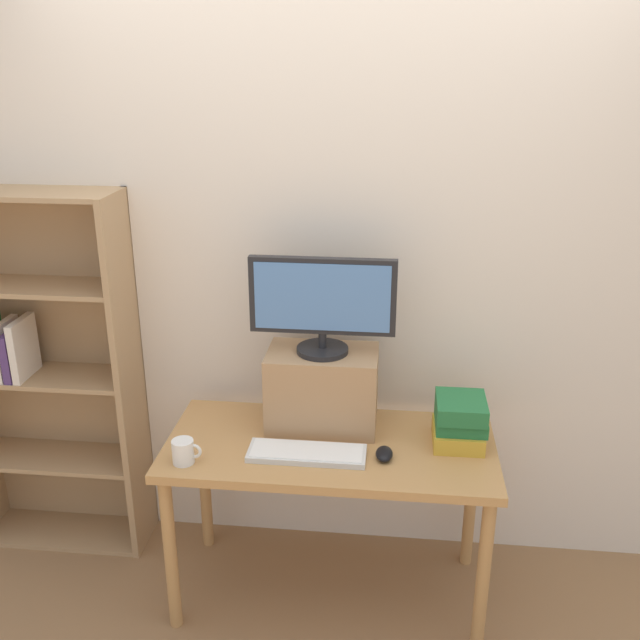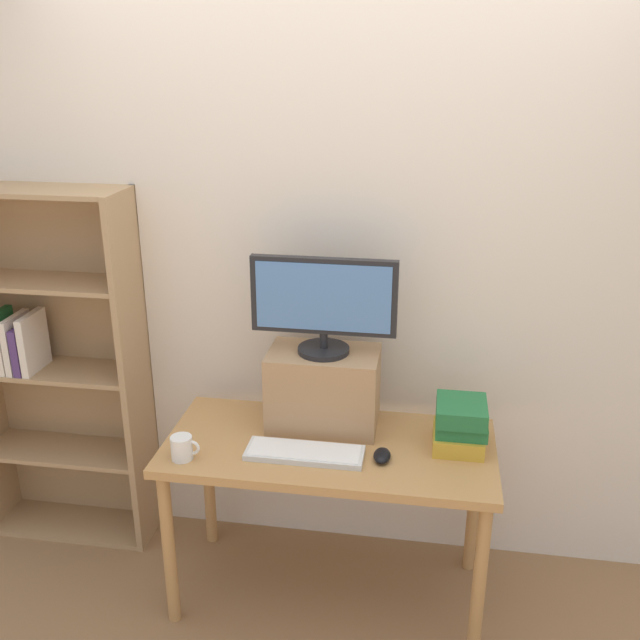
{
  "view_description": "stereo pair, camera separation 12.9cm",
  "coord_description": "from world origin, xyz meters",
  "px_view_note": "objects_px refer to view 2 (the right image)",
  "views": [
    {
      "loc": [
        0.22,
        -2.4,
        2.14
      ],
      "look_at": [
        -0.05,
        0.06,
        1.2
      ],
      "focal_mm": 40.0,
      "sensor_mm": 36.0,
      "label": 1
    },
    {
      "loc": [
        0.35,
        -2.38,
        2.14
      ],
      "look_at": [
        -0.05,
        0.06,
        1.2
      ],
      "focal_mm": 40.0,
      "sensor_mm": 36.0,
      "label": 2
    }
  ],
  "objects_px": {
    "computer_monitor": "(324,303)",
    "coffee_mug": "(182,448)",
    "bookshelf_unit": "(52,365)",
    "keyboard": "(305,453)",
    "riser_box": "(324,389)",
    "computer_mouse": "(382,456)",
    "desk": "(329,463)",
    "book_stack": "(460,425)"
  },
  "relations": [
    {
      "from": "computer_monitor",
      "to": "coffee_mug",
      "type": "height_order",
      "value": "computer_monitor"
    },
    {
      "from": "bookshelf_unit",
      "to": "coffee_mug",
      "type": "height_order",
      "value": "bookshelf_unit"
    },
    {
      "from": "keyboard",
      "to": "riser_box",
      "type": "bearing_deg",
      "value": 82.68
    },
    {
      "from": "keyboard",
      "to": "computer_mouse",
      "type": "relative_size",
      "value": 4.26
    },
    {
      "from": "bookshelf_unit",
      "to": "coffee_mug",
      "type": "distance_m",
      "value": 0.9
    },
    {
      "from": "bookshelf_unit",
      "to": "riser_box",
      "type": "height_order",
      "value": "bookshelf_unit"
    },
    {
      "from": "riser_box",
      "to": "keyboard",
      "type": "distance_m",
      "value": 0.29
    },
    {
      "from": "riser_box",
      "to": "coffee_mug",
      "type": "relative_size",
      "value": 3.92
    },
    {
      "from": "computer_monitor",
      "to": "computer_mouse",
      "type": "bearing_deg",
      "value": -41.85
    },
    {
      "from": "desk",
      "to": "computer_monitor",
      "type": "distance_m",
      "value": 0.63
    },
    {
      "from": "riser_box",
      "to": "computer_mouse",
      "type": "distance_m",
      "value": 0.37
    },
    {
      "from": "computer_monitor",
      "to": "book_stack",
      "type": "relative_size",
      "value": 2.53
    },
    {
      "from": "riser_box",
      "to": "computer_monitor",
      "type": "distance_m",
      "value": 0.37
    },
    {
      "from": "bookshelf_unit",
      "to": "computer_mouse",
      "type": "bearing_deg",
      "value": -13.47
    },
    {
      "from": "coffee_mug",
      "to": "riser_box",
      "type": "bearing_deg",
      "value": 35.73
    },
    {
      "from": "book_stack",
      "to": "bookshelf_unit",
      "type": "bearing_deg",
      "value": 173.24
    },
    {
      "from": "computer_mouse",
      "to": "coffee_mug",
      "type": "xyz_separation_m",
      "value": [
        -0.73,
        -0.11,
        0.03
      ]
    },
    {
      "from": "bookshelf_unit",
      "to": "keyboard",
      "type": "xyz_separation_m",
      "value": [
        1.21,
        -0.38,
        -0.1
      ]
    },
    {
      "from": "desk",
      "to": "computer_monitor",
      "type": "relative_size",
      "value": 2.27
    },
    {
      "from": "book_stack",
      "to": "computer_monitor",
      "type": "bearing_deg",
      "value": 171.37
    },
    {
      "from": "computer_mouse",
      "to": "book_stack",
      "type": "xyz_separation_m",
      "value": [
        0.28,
        0.15,
        0.07
      ]
    },
    {
      "from": "computer_mouse",
      "to": "book_stack",
      "type": "height_order",
      "value": "book_stack"
    },
    {
      "from": "keyboard",
      "to": "computer_monitor",
      "type": "bearing_deg",
      "value": 82.64
    },
    {
      "from": "computer_mouse",
      "to": "book_stack",
      "type": "relative_size",
      "value": 0.47
    },
    {
      "from": "computer_mouse",
      "to": "desk",
      "type": "bearing_deg",
      "value": 157.91
    },
    {
      "from": "desk",
      "to": "coffee_mug",
      "type": "bearing_deg",
      "value": -159.4
    },
    {
      "from": "book_stack",
      "to": "coffee_mug",
      "type": "xyz_separation_m",
      "value": [
        -1.02,
        -0.26,
        -0.05
      ]
    },
    {
      "from": "riser_box",
      "to": "coffee_mug",
      "type": "bearing_deg",
      "value": -144.27
    },
    {
      "from": "computer_monitor",
      "to": "coffee_mug",
      "type": "bearing_deg",
      "value": -144.39
    },
    {
      "from": "desk",
      "to": "computer_mouse",
      "type": "height_order",
      "value": "computer_mouse"
    },
    {
      "from": "desk",
      "to": "book_stack",
      "type": "height_order",
      "value": "book_stack"
    },
    {
      "from": "book_stack",
      "to": "coffee_mug",
      "type": "bearing_deg",
      "value": -165.71
    },
    {
      "from": "desk",
      "to": "computer_mouse",
      "type": "distance_m",
      "value": 0.25
    },
    {
      "from": "desk",
      "to": "book_stack",
      "type": "bearing_deg",
      "value": 7.22
    },
    {
      "from": "desk",
      "to": "coffee_mug",
      "type": "height_order",
      "value": "coffee_mug"
    },
    {
      "from": "computer_mouse",
      "to": "computer_monitor",
      "type": "bearing_deg",
      "value": 138.15
    },
    {
      "from": "computer_monitor",
      "to": "riser_box",
      "type": "bearing_deg",
      "value": 90.0
    },
    {
      "from": "bookshelf_unit",
      "to": "coffee_mug",
      "type": "relative_size",
      "value": 14.65
    },
    {
      "from": "desk",
      "to": "computer_mouse",
      "type": "relative_size",
      "value": 12.25
    },
    {
      "from": "bookshelf_unit",
      "to": "computer_monitor",
      "type": "height_order",
      "value": "bookshelf_unit"
    },
    {
      "from": "computer_mouse",
      "to": "coffee_mug",
      "type": "height_order",
      "value": "coffee_mug"
    },
    {
      "from": "desk",
      "to": "bookshelf_unit",
      "type": "relative_size",
      "value": 0.79
    }
  ]
}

